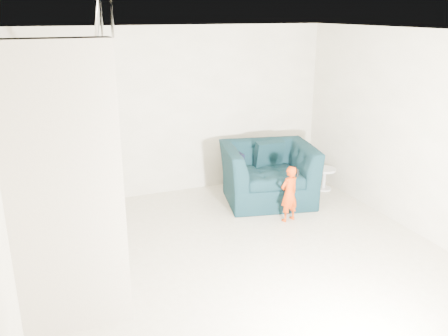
% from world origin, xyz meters
% --- Properties ---
extents(floor, '(5.50, 5.50, 0.00)m').
position_xyz_m(floor, '(0.00, 0.00, 0.00)').
color(floor, tan).
rests_on(floor, ground).
extents(ceiling, '(5.50, 5.50, 0.00)m').
position_xyz_m(ceiling, '(0.00, 0.00, 2.70)').
color(ceiling, silver).
rests_on(ceiling, back_wall).
extents(back_wall, '(5.00, 0.00, 5.00)m').
position_xyz_m(back_wall, '(0.00, 2.75, 1.35)').
color(back_wall, '#A9A18A').
rests_on(back_wall, floor).
extents(front_wall, '(5.00, 0.00, 5.00)m').
position_xyz_m(front_wall, '(0.00, -2.75, 1.35)').
color(front_wall, '#A9A18A').
rests_on(front_wall, floor).
extents(left_wall, '(0.00, 5.50, 5.50)m').
position_xyz_m(left_wall, '(-2.50, 0.00, 1.35)').
color(left_wall, '#A9A18A').
rests_on(left_wall, floor).
extents(right_wall, '(0.00, 5.50, 5.50)m').
position_xyz_m(right_wall, '(2.50, 0.00, 1.35)').
color(right_wall, '#A9A18A').
rests_on(right_wall, floor).
extents(armchair, '(1.61, 1.48, 0.90)m').
position_xyz_m(armchair, '(1.14, 1.80, 0.45)').
color(armchair, black).
rests_on(armchair, floor).
extents(toddler, '(0.34, 0.27, 0.83)m').
position_xyz_m(toddler, '(1.07, 0.98, 0.41)').
color(toddler, '#931D04').
rests_on(toddler, floor).
extents(side_table, '(0.37, 0.37, 0.37)m').
position_xyz_m(side_table, '(2.25, 1.87, 0.25)').
color(side_table, silver).
rests_on(side_table, floor).
extents(staircase, '(1.02, 3.03, 3.62)m').
position_xyz_m(staircase, '(-2.00, 0.55, 0.95)').
color(staircase, '#ADA089').
rests_on(staircase, floor).
extents(cushion, '(0.47, 0.23, 0.47)m').
position_xyz_m(cushion, '(1.26, 2.00, 0.70)').
color(cushion, black).
rests_on(cushion, armchair).
extents(throw, '(0.06, 0.57, 0.63)m').
position_xyz_m(throw, '(0.59, 1.84, 0.57)').
color(throw, black).
rests_on(throw, armchair).
extents(phone, '(0.04, 0.05, 0.10)m').
position_xyz_m(phone, '(1.18, 0.96, 0.72)').
color(phone, black).
rests_on(phone, toddler).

